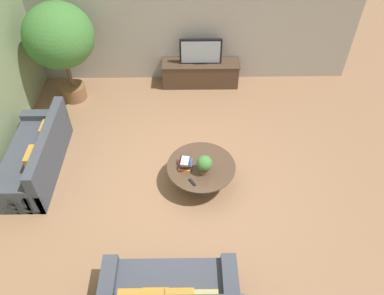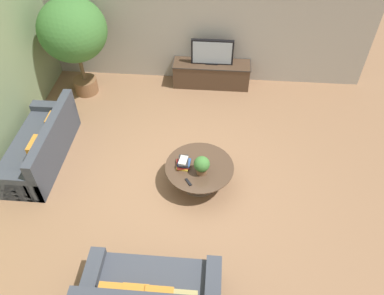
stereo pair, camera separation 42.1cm
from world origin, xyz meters
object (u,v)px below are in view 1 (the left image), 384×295
object	(u,v)px
potted_palm_tall	(59,38)
couch_by_wall	(36,157)
media_console	(200,73)
television	(201,52)
potted_plant_tabletop	(204,164)
coffee_table	(201,171)

from	to	relation	value
potted_palm_tall	couch_by_wall	bearing A→B (deg)	-95.41
media_console	television	world-z (taller)	television
potted_palm_tall	potted_plant_tabletop	size ratio (longest dim) A/B	6.36
coffee_table	potted_palm_tall	distance (m)	3.80
couch_by_wall	television	bearing A→B (deg)	131.22
media_console	television	distance (m)	0.54
media_console	coffee_table	bearing A→B (deg)	-91.36
media_console	coffee_table	distance (m)	2.94
coffee_table	potted_palm_tall	xyz separation A→B (m)	(-2.67, 2.45, 1.13)
television	potted_plant_tabletop	distance (m)	3.08
media_console	television	xyz separation A→B (m)	(-0.00, -0.00, 0.54)
coffee_table	couch_by_wall	distance (m)	2.89
media_console	couch_by_wall	distance (m)	3.91
television	couch_by_wall	distance (m)	3.95
television	couch_by_wall	size ratio (longest dim) A/B	0.45
media_console	potted_plant_tabletop	world-z (taller)	potted_plant_tabletop
television	potted_palm_tall	size ratio (longest dim) A/B	0.43
couch_by_wall	potted_palm_tall	bearing A→B (deg)	174.59
television	coffee_table	distance (m)	2.99
media_console	potted_plant_tabletop	size ratio (longest dim) A/B	5.16
television	coffee_table	size ratio (longest dim) A/B	0.79
television	potted_plant_tabletop	size ratio (longest dim) A/B	2.73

